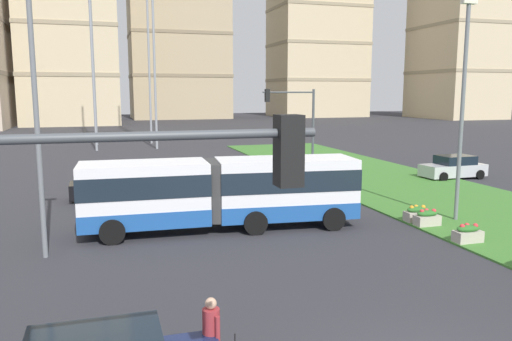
{
  "coord_description": "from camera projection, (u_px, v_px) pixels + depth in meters",
  "views": [
    {
      "loc": [
        -6.32,
        -8.25,
        5.87
      ],
      "look_at": [
        0.51,
        14.29,
        2.2
      ],
      "focal_mm": 35.46,
      "sensor_mm": 36.0,
      "label": 1
    }
  ],
  "objects": [
    {
      "name": "apartment_tower_east",
      "position": [
        460.0,
        5.0,
        111.26
      ],
      "size": [
        14.92,
        18.92,
        49.67
      ],
      "color": "beige",
      "rests_on": "ground"
    },
    {
      "name": "traffic_light_near_left",
      "position": [
        109.0,
        285.0,
        5.27
      ],
      "size": [
        3.53,
        0.28,
        5.62
      ],
      "color": "#474C51",
      "rests_on": "ground"
    },
    {
      "name": "traffic_light_far_right",
      "position": [
        297.0,
        119.0,
        32.29
      ],
      "size": [
        3.51,
        0.28,
        6.05
      ],
      "color": "#474C51",
      "rests_on": "ground"
    },
    {
      "name": "flower_planter_3",
      "position": [
        427.0,
        218.0,
        22.12
      ],
      "size": [
        1.1,
        0.56,
        0.74
      ],
      "color": "#B7AD9E",
      "rests_on": "grass_median"
    },
    {
      "name": "apartment_tower_eastcentre",
      "position": [
        317.0,
        29.0,
        120.46
      ],
      "size": [
        20.97,
        15.9,
        41.63
      ],
      "color": "beige",
      "rests_on": "ground"
    },
    {
      "name": "flower_planter_2",
      "position": [
        468.0,
        233.0,
        19.66
      ],
      "size": [
        1.1,
        0.56,
        0.74
      ],
      "color": "#B7AD9E",
      "rests_on": "grass_median"
    },
    {
      "name": "articulated_bus",
      "position": [
        222.0,
        191.0,
        21.63
      ],
      "size": [
        11.97,
        3.49,
        3.0
      ],
      "color": "white",
      "rests_on": "ground"
    },
    {
      "name": "streetlight_left",
      "position": [
        36.0,
        111.0,
        17.32
      ],
      "size": [
        0.7,
        0.28,
        9.55
      ],
      "color": "slate",
      "rests_on": "ground"
    },
    {
      "name": "flower_planter_4",
      "position": [
        417.0,
        214.0,
        22.85
      ],
      "size": [
        1.1,
        0.56,
        0.74
      ],
      "color": "#B7AD9E",
      "rests_on": "grass_median"
    },
    {
      "name": "grass_median",
      "position": [
        511.0,
        220.0,
        23.26
      ],
      "size": [
        10.0,
        70.0,
        0.08
      ],
      "primitive_type": "cube",
      "color": "#3D752D",
      "rests_on": "ground_plane"
    },
    {
      "name": "car_black_sedan",
      "position": [
        111.0,
        186.0,
        27.9
      ],
      "size": [
        4.4,
        2.03,
        1.58
      ],
      "color": "black",
      "rests_on": "ground"
    },
    {
      "name": "streetlight_median",
      "position": [
        463.0,
        104.0,
        22.39
      ],
      "size": [
        0.7,
        0.28,
        9.82
      ],
      "color": "slate",
      "rests_on": "ground"
    },
    {
      "name": "pedestrian_crossing",
      "position": [
        211.0,
        332.0,
        10.35
      ],
      "size": [
        0.36,
        0.55,
        1.74
      ],
      "color": "black",
      "rests_on": "ground"
    },
    {
      "name": "car_silver_hatch",
      "position": [
        453.0,
        167.0,
        34.58
      ],
      "size": [
        4.46,
        2.14,
        1.58
      ],
      "color": "#B7BABF",
      "rests_on": "ground"
    },
    {
      "name": "apartment_tower_centre",
      "position": [
        178.0,
        16.0,
        111.97
      ],
      "size": [
        21.45,
        15.68,
        45.01
      ],
      "color": "tan",
      "rests_on": "ground"
    }
  ]
}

